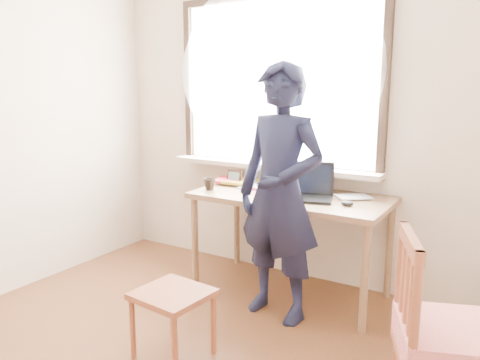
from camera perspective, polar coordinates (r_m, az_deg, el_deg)
The scene contains 13 objects.
room_shell at distance 2.32m, azimuth -12.28°, elevation 12.61°, with size 3.52×4.02×2.61m.
desk at distance 3.55m, azimuth 6.21°, elevation -3.09°, with size 1.45×0.73×0.78m.
laptop at distance 3.43m, azimuth 8.15°, elevation -1.21°, with size 0.44×0.40×0.25m.
mug_white at distance 3.70m, azimuth 6.93°, elevation -0.50°, with size 0.12×0.12×0.09m, color white.
mug_dark at distance 3.68m, azimuth -3.73°, elevation -0.52°, with size 0.10×0.10×0.09m, color black.
mouse at distance 3.26m, azimuth 12.92°, elevation -2.81°, with size 0.09×0.06×0.03m, color black.
desk_clutter at distance 3.72m, azimuth 4.68°, elevation -0.83°, with size 0.73×0.51×0.04m.
book_a at distance 3.86m, azimuth 1.89°, elevation -0.44°, with size 0.19×0.25×0.02m, color white.
book_b at distance 3.57m, azimuth 13.11°, elevation -1.74°, with size 0.17×0.24×0.02m, color white.
picture_frame at distance 3.87m, azimuth -0.69°, elevation 0.24°, with size 0.14×0.02×0.11m.
work_chair at distance 2.84m, azimuth -8.20°, elevation -14.46°, with size 0.43×0.41×0.41m.
side_chair at distance 2.24m, azimuth 24.08°, elevation -17.85°, with size 0.57×0.58×0.98m.
person at distance 3.15m, azimuth 4.92°, elevation -1.67°, with size 0.64×0.42×1.74m, color black.
Camera 1 is at (1.58, -1.48, 1.57)m, focal length 35.00 mm.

